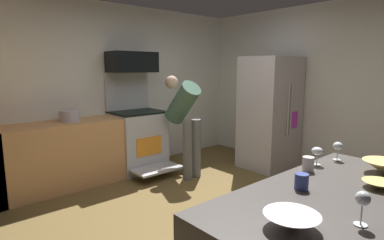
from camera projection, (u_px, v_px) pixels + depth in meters
ground_plane at (211, 220)px, 3.38m from camera, size 5.20×4.80×0.02m
wall_back at (107, 88)px, 4.91m from camera, size 5.20×0.12×2.60m
wall_right at (329, 89)px, 4.81m from camera, size 0.12×4.80×2.60m
lower_cabinet_run at (60, 156)px, 4.20m from camera, size 2.40×0.60×0.90m
oven_range at (138, 138)px, 4.95m from camera, size 0.76×1.03×1.55m
microwave at (132, 62)px, 4.83m from camera, size 0.74×0.38×0.31m
refrigerator at (270, 113)px, 5.08m from camera, size 0.85×0.73×1.79m
person_cook at (185, 117)px, 4.63m from camera, size 0.31×0.68×1.50m
mixing_bowl_large at (379, 185)px, 1.87m from camera, size 0.19×0.19×0.04m
mixing_bowl_small at (291, 221)px, 1.40m from camera, size 0.25×0.25×0.07m
mixing_bowl_prep at (384, 167)px, 2.13m from camera, size 0.27×0.27×0.09m
wine_glass_near at (338, 147)px, 2.43m from camera, size 0.07×0.07×0.15m
wine_glass_mid at (317, 152)px, 2.31m from camera, size 0.08×0.08×0.14m
wine_glass_far at (363, 200)px, 1.41m from camera, size 0.07×0.07×0.16m
mug_coffee at (302, 182)px, 1.85m from camera, size 0.08×0.08×0.10m
mug_tea at (308, 164)px, 2.18m from camera, size 0.08×0.08×0.10m
stock_pot at (70, 116)px, 4.22m from camera, size 0.27×0.27×0.16m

